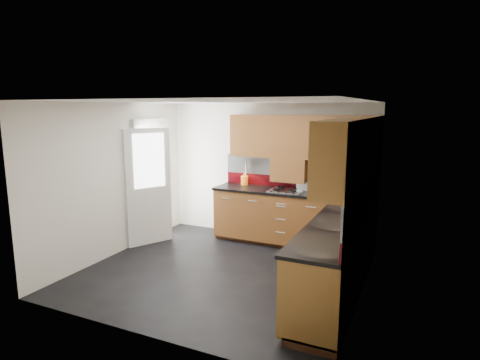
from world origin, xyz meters
The scene contains 14 objects.
room centered at (0.00, 0.00, 1.50)m, with size 4.00×3.80×2.64m.
base_cabinets centered at (1.07, 0.72, 0.44)m, with size 2.70×3.20×0.95m.
countertop centered at (1.05, 0.70, 0.92)m, with size 2.72×3.22×0.04m.
backsplash centered at (1.28, 0.93, 1.21)m, with size 2.70×3.20×0.54m.
upper_cabinets centered at (1.23, 0.78, 1.84)m, with size 2.50×3.20×0.72m.
extractor_hood centered at (0.45, 1.64, 1.28)m, with size 0.60×0.33×0.40m, color brown.
glass_cabinet centered at (1.71, 1.07, 1.87)m, with size 0.32×0.80×0.66m.
back_door centered at (-1.78, 0.75, 1.03)m, with size 0.42×1.19×2.04m.
gas_hob centered at (0.45, 1.47, 0.95)m, with size 0.55×0.49×0.04m.
utensil_pot centered at (-0.41, 1.69, 1.04)m, with size 0.13×0.13×0.47m.
toaster centered at (0.73, 1.59, 1.03)m, with size 0.27×0.20×0.18m.
food_processor centered at (1.62, 1.08, 1.09)m, with size 0.20×0.20×0.34m.
paper_towel centered at (1.68, 0.71, 1.06)m, with size 0.12×0.12×0.25m, color white.
orange_cloth centered at (1.55, 0.94, 0.95)m, with size 0.14×0.12×0.01m, color orange.
Camera 1 is at (2.48, -4.83, 2.31)m, focal length 30.00 mm.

